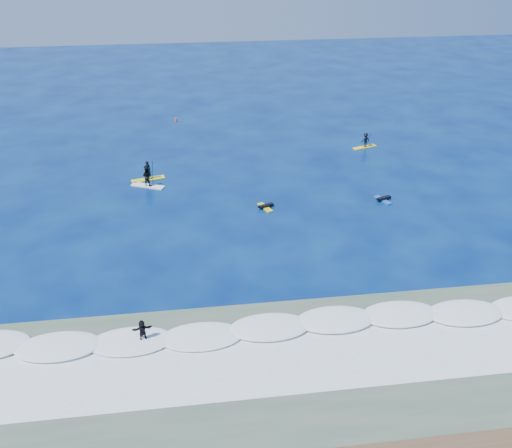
{
  "coord_description": "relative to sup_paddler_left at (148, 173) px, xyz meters",
  "views": [
    {
      "loc": [
        -3.42,
        -36.41,
        21.22
      ],
      "look_at": [
        1.85,
        1.89,
        0.6
      ],
      "focal_mm": 40.0,
      "sensor_mm": 36.0,
      "label": 1
    }
  ],
  "objects": [
    {
      "name": "shallow_water",
      "position": [
        6.7,
        -27.01,
        -0.67
      ],
      "size": [
        90.0,
        13.0,
        0.01
      ],
      "primitive_type": "cube",
      "color": "#3E5445",
      "rests_on": "ground"
    },
    {
      "name": "breaking_wave",
      "position": [
        6.7,
        -23.01,
        -0.67
      ],
      "size": [
        40.0,
        6.0,
        0.3
      ],
      "primitive_type": "cube",
      "color": "white",
      "rests_on": "ground"
    },
    {
      "name": "sup_paddler_right",
      "position": [
        22.46,
        5.47,
        0.05
      ],
      "size": [
        2.71,
        1.44,
        1.85
      ],
      "rotation": [
        0.0,
        0.0,
        0.31
      ],
      "color": "yellow",
      "rests_on": "ground"
    },
    {
      "name": "ground",
      "position": [
        6.7,
        -13.01,
        -0.67
      ],
      "size": [
        160.0,
        160.0,
        0.0
      ],
      "primitive_type": "plane",
      "color": "#04144C",
      "rests_on": "ground"
    },
    {
      "name": "whitewater",
      "position": [
        6.7,
        -26.01,
        -0.67
      ],
      "size": [
        34.0,
        5.0,
        0.02
      ],
      "primitive_type": "cube",
      "color": "silver",
      "rests_on": "ground"
    },
    {
      "name": "sup_paddler_center",
      "position": [
        0.0,
        -1.5,
        0.13
      ],
      "size": [
        3.11,
        2.02,
        2.16
      ],
      "rotation": [
        0.0,
        0.0,
        -0.44
      ],
      "color": "white",
      "rests_on": "ground"
    },
    {
      "name": "prone_paddler_far",
      "position": [
        20.1,
        -7.24,
        -0.54
      ],
      "size": [
        1.46,
        1.93,
        0.39
      ],
      "rotation": [
        0.0,
        0.0,
        1.93
      ],
      "color": "blue",
      "rests_on": "ground"
    },
    {
      "name": "prone_paddler_near",
      "position": [
        9.87,
        -7.29,
        -0.54
      ],
      "size": [
        1.44,
        1.9,
        0.39
      ],
      "rotation": [
        0.0,
        0.0,
        1.94
      ],
      "color": "gold",
      "rests_on": "ground"
    },
    {
      "name": "marker_buoy",
      "position": [
        2.78,
        17.05,
        -0.42
      ],
      "size": [
        0.24,
        0.24,
        0.59
      ],
      "rotation": [
        0.0,
        0.0,
        -0.1
      ],
      "color": "#FA5816",
      "rests_on": "ground"
    },
    {
      "name": "wave_surfer",
      "position": [
        0.41,
        -23.33,
        0.11
      ],
      "size": [
        1.95,
        0.82,
        1.37
      ],
      "rotation": [
        0.0,
        0.0,
        0.17
      ],
      "color": "white",
      "rests_on": "breaking_wave"
    },
    {
      "name": "sup_paddler_left",
      "position": [
        0.0,
        0.0,
        0.0
      ],
      "size": [
        3.16,
        1.57,
        2.15
      ],
      "rotation": [
        0.0,
        0.0,
        0.27
      ],
      "color": "yellow",
      "rests_on": "ground"
    }
  ]
}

